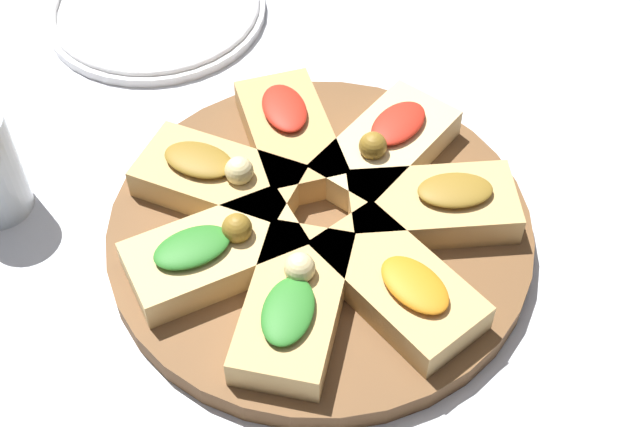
% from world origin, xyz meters
% --- Properties ---
extents(ground_plane, '(3.00, 3.00, 0.00)m').
position_xyz_m(ground_plane, '(0.00, 0.00, 0.00)').
color(ground_plane, silver).
extents(serving_board, '(0.38, 0.38, 0.02)m').
position_xyz_m(serving_board, '(0.00, 0.00, 0.01)').
color(serving_board, brown).
rests_on(serving_board, ground_plane).
extents(focaccia_slice_0, '(0.12, 0.16, 0.04)m').
position_xyz_m(focaccia_slice_0, '(-0.04, -0.09, 0.04)').
color(focaccia_slice_0, tan).
rests_on(focaccia_slice_0, serving_board).
extents(focaccia_slice_1, '(0.14, 0.16, 0.04)m').
position_xyz_m(focaccia_slice_1, '(0.06, -0.08, 0.04)').
color(focaccia_slice_1, tan).
rests_on(focaccia_slice_1, serving_board).
extents(focaccia_slice_2, '(0.16, 0.09, 0.05)m').
position_xyz_m(focaccia_slice_2, '(0.10, -0.02, 0.04)').
color(focaccia_slice_2, '#E5C689').
rests_on(focaccia_slice_2, serving_board).
extents(focaccia_slice_3, '(0.15, 0.16, 0.04)m').
position_xyz_m(focaccia_slice_3, '(0.07, 0.07, 0.04)').
color(focaccia_slice_3, tan).
rests_on(focaccia_slice_3, serving_board).
extents(focaccia_slice_4, '(0.09, 0.15, 0.05)m').
position_xyz_m(focaccia_slice_4, '(-0.01, 0.10, 0.04)').
color(focaccia_slice_4, tan).
rests_on(focaccia_slice_4, serving_board).
extents(focaccia_slice_5, '(0.16, 0.14, 0.05)m').
position_xyz_m(focaccia_slice_5, '(-0.08, 0.06, 0.04)').
color(focaccia_slice_5, '#DBB775').
rests_on(focaccia_slice_5, serving_board).
extents(focaccia_slice_6, '(0.16, 0.11, 0.05)m').
position_xyz_m(focaccia_slice_6, '(-0.10, -0.03, 0.04)').
color(focaccia_slice_6, tan).
rests_on(focaccia_slice_6, serving_board).
extents(plate_right, '(0.25, 0.25, 0.02)m').
position_xyz_m(plate_right, '(0.19, 0.32, 0.01)').
color(plate_right, white).
rests_on(plate_right, ground_plane).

